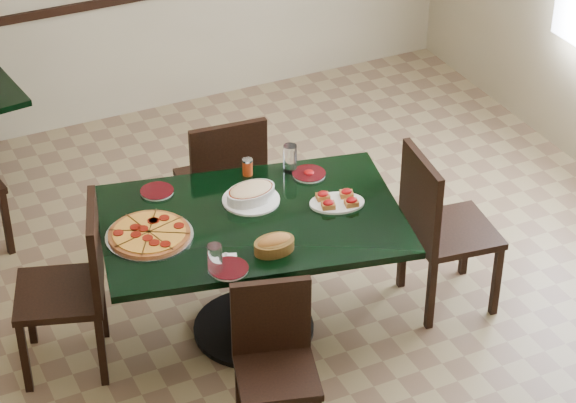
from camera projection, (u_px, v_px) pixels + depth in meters
name	position (u px, v px, depth m)	size (l,w,h in m)	color
floor	(299.00, 326.00, 6.24)	(5.50, 5.50, 0.00)	olive
main_table	(252.00, 246.00, 5.90)	(1.73, 1.30, 0.75)	black
chair_far	(224.00, 179.00, 6.51)	(0.49, 0.49, 0.96)	black
chair_near	(274.00, 355.00, 5.35)	(0.47, 0.47, 0.82)	black
chair_right	(438.00, 222.00, 6.12)	(0.51, 0.51, 0.98)	black
chair_left	(76.00, 280.00, 5.70)	(0.56, 0.56, 0.96)	black
pepperoni_pizza	(149.00, 234.00, 5.65)	(0.45, 0.45, 0.04)	silver
lasagna_casserole	(251.00, 193.00, 5.91)	(0.31, 0.31, 0.09)	silver
bread_basket	(274.00, 244.00, 5.54)	(0.22, 0.15, 0.09)	brown
bruschetta_platter	(337.00, 200.00, 5.90)	(0.34, 0.28, 0.05)	silver
side_plate_near	(229.00, 269.00, 5.42)	(0.19, 0.19, 0.02)	silver
side_plate_far_r	(309.00, 174.00, 6.15)	(0.18, 0.18, 0.03)	silver
side_plate_far_l	(157.00, 191.00, 6.00)	(0.18, 0.18, 0.02)	silver
napkin_setting	(223.00, 262.00, 5.47)	(0.19, 0.19, 0.01)	silver
water_glass_a	(290.00, 159.00, 6.14)	(0.08, 0.08, 0.16)	white
water_glass_b	(215.00, 259.00, 5.36)	(0.07, 0.07, 0.16)	white
pepper_shaker	(248.00, 167.00, 6.13)	(0.06, 0.06, 0.10)	red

